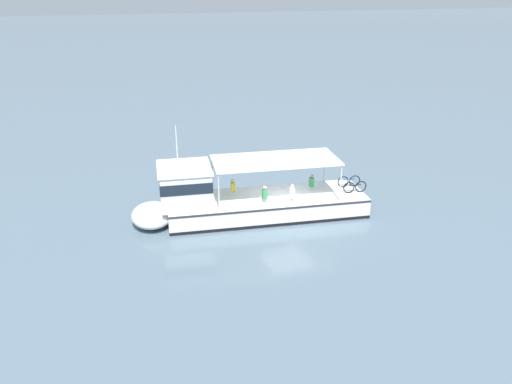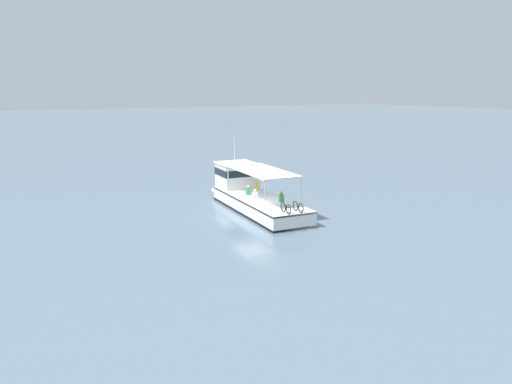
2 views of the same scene
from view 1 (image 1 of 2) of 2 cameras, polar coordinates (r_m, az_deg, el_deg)
The scene contains 2 objects.
ground_plane at distance 27.75m, azimuth 3.63°, elevation -3.12°, with size 400.00×400.00×0.00m, color slate.
ferry_main at distance 27.62m, azimuth -2.07°, elevation -0.89°, with size 13.02×4.57×5.32m.
Camera 1 is at (9.39, 23.23, 11.92)m, focal length 35.81 mm.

